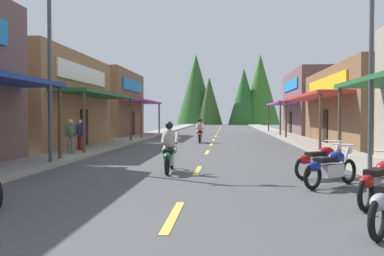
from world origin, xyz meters
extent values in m
cube|color=#4C4C4F|center=(0.00, 34.18, -0.05)|extent=(9.68, 98.37, 0.10)
cube|color=#9E9991|center=(-5.90, 34.18, 0.06)|extent=(2.13, 98.37, 0.12)
cube|color=#9E9991|center=(5.90, 34.18, 0.06)|extent=(2.13, 98.37, 0.12)
cube|color=#E0C64C|center=(0.00, 8.06, 0.01)|extent=(0.16, 2.40, 0.01)
cube|color=#E0C64C|center=(0.00, 14.28, 0.01)|extent=(0.16, 2.40, 0.01)
cube|color=#E0C64C|center=(0.00, 21.14, 0.01)|extent=(0.16, 2.40, 0.01)
cube|color=#E0C64C|center=(0.00, 26.53, 0.01)|extent=(0.16, 2.40, 0.01)
cube|color=#E0C64C|center=(0.00, 31.58, 0.01)|extent=(0.16, 2.40, 0.01)
cube|color=#E0C64C|center=(0.00, 37.21, 0.01)|extent=(0.16, 2.40, 0.01)
cube|color=#E0C64C|center=(0.00, 42.40, 0.01)|extent=(0.16, 2.40, 0.01)
cube|color=#E0C64C|center=(0.00, 48.89, 0.01)|extent=(0.16, 2.40, 0.01)
cube|color=#E0C64C|center=(0.00, 54.66, 0.01)|extent=(0.16, 2.40, 0.01)
cube|color=#E0C64C|center=(0.00, 60.62, 0.01)|extent=(0.16, 2.40, 0.01)
cube|color=#E0C64C|center=(0.00, 66.50, 0.01)|extent=(0.16, 2.40, 0.01)
cube|color=#E0C64C|center=(0.00, 72.31, 0.01)|extent=(0.16, 2.40, 0.01)
cylinder|color=brown|center=(-5.37, 16.48, 1.41)|extent=(0.14, 0.14, 2.82)
cube|color=olive|center=(-10.20, 23.92, 2.58)|extent=(6.47, 10.88, 5.15)
cube|color=#236033|center=(-6.07, 23.92, 2.90)|extent=(1.80, 9.80, 0.16)
cylinder|color=brown|center=(-5.37, 19.22, 1.41)|extent=(0.14, 0.14, 2.82)
cylinder|color=brown|center=(-5.37, 28.62, 1.41)|extent=(0.14, 0.14, 2.82)
cube|color=white|center=(-6.91, 23.92, 4.02)|extent=(0.10, 7.62, 0.90)
cube|color=black|center=(-6.93, 23.92, 1.05)|extent=(0.08, 1.10, 2.10)
cube|color=brown|center=(-9.99, 36.26, 2.72)|extent=(6.06, 9.87, 5.44)
cube|color=#8C338C|center=(-6.07, 36.26, 2.90)|extent=(1.80, 8.88, 0.16)
cylinder|color=brown|center=(-5.37, 32.02, 1.41)|extent=(0.14, 0.14, 2.82)
cylinder|color=brown|center=(-5.37, 40.50, 1.41)|extent=(0.14, 0.14, 2.82)
cube|color=#197FCC|center=(-6.91, 36.26, 4.24)|extent=(0.10, 6.91, 0.90)
cube|color=black|center=(-6.93, 36.26, 1.05)|extent=(0.08, 1.10, 2.10)
cylinder|color=brown|center=(5.37, 18.06, 1.41)|extent=(0.14, 0.14, 2.82)
cube|color=#B72D28|center=(6.07, 27.56, 2.90)|extent=(1.80, 12.28, 0.16)
cylinder|color=brown|center=(5.37, 21.62, 1.41)|extent=(0.14, 0.14, 2.82)
cylinder|color=brown|center=(5.37, 33.50, 1.41)|extent=(0.14, 0.14, 2.82)
cube|color=yellow|center=(6.91, 27.56, 3.61)|extent=(0.10, 9.55, 0.90)
cube|color=black|center=(6.93, 27.56, 1.05)|extent=(0.08, 1.10, 2.10)
cube|color=brown|center=(10.75, 41.99, 2.94)|extent=(7.56, 11.65, 5.88)
cube|color=#8C338C|center=(6.07, 41.99, 2.90)|extent=(1.80, 10.49, 0.16)
cylinder|color=brown|center=(5.37, 36.95, 1.41)|extent=(0.14, 0.14, 2.82)
cylinder|color=brown|center=(5.37, 47.03, 1.41)|extent=(0.14, 0.14, 2.82)
cube|color=#197FCC|center=(6.91, 41.99, 4.59)|extent=(0.10, 8.16, 0.90)
cube|color=black|center=(6.93, 41.99, 1.05)|extent=(0.08, 1.10, 2.10)
cylinder|color=#474C51|center=(-5.24, 15.30, 3.35)|extent=(0.14, 0.14, 6.71)
cylinder|color=#474C51|center=(5.24, 14.04, 3.40)|extent=(0.14, 0.14, 6.80)
torus|color=black|center=(3.02, 6.80, 0.32)|extent=(0.48, 0.56, 0.64)
ellipsoid|color=#99999E|center=(3.05, 6.84, 0.55)|extent=(0.46, 0.49, 0.24)
torus|color=black|center=(3.44, 8.70, 0.32)|extent=(0.48, 0.56, 0.64)
cube|color=silver|center=(3.92, 9.28, 0.40)|extent=(0.66, 0.72, 0.32)
cube|color=black|center=(3.76, 9.09, 0.68)|extent=(0.60, 0.64, 0.12)
ellipsoid|color=#A51414|center=(3.48, 8.74, 0.55)|extent=(0.46, 0.49, 0.24)
torus|color=black|center=(4.04, 11.99, 0.32)|extent=(0.54, 0.51, 0.64)
torus|color=black|center=(2.94, 10.97, 0.32)|extent=(0.54, 0.51, 0.64)
cube|color=silver|center=(3.49, 11.48, 0.40)|extent=(0.70, 0.68, 0.32)
ellipsoid|color=navy|center=(3.64, 11.62, 0.72)|extent=(0.63, 0.62, 0.28)
cube|color=black|center=(3.31, 11.31, 0.68)|extent=(0.63, 0.61, 0.12)
ellipsoid|color=navy|center=(2.98, 11.01, 0.55)|extent=(0.49, 0.48, 0.24)
cylinder|color=silver|center=(3.94, 11.90, 0.65)|extent=(0.31, 0.30, 0.71)
cylinder|color=silver|center=(3.86, 11.82, 1.02)|extent=(0.44, 0.47, 0.04)
sphere|color=white|center=(4.06, 12.01, 0.85)|extent=(0.16, 0.16, 0.16)
torus|color=black|center=(4.17, 13.50, 0.32)|extent=(0.56, 0.48, 0.64)
torus|color=black|center=(3.00, 12.57, 0.32)|extent=(0.56, 0.48, 0.64)
cube|color=silver|center=(3.59, 13.04, 0.40)|extent=(0.72, 0.66, 0.32)
ellipsoid|color=#A51414|center=(3.74, 13.16, 0.72)|extent=(0.64, 0.60, 0.28)
cube|color=black|center=(3.39, 12.88, 0.68)|extent=(0.64, 0.59, 0.12)
ellipsoid|color=#A51414|center=(3.04, 12.60, 0.55)|extent=(0.49, 0.46, 0.24)
cylinder|color=silver|center=(4.07, 13.42, 0.65)|extent=(0.33, 0.28, 0.71)
cylinder|color=silver|center=(3.98, 13.35, 1.02)|extent=(0.41, 0.49, 0.04)
sphere|color=white|center=(4.20, 13.52, 0.85)|extent=(0.16, 0.16, 0.16)
torus|color=black|center=(-0.87, 14.62, 0.32)|extent=(0.12, 0.64, 0.64)
torus|color=black|center=(-0.82, 13.12, 0.32)|extent=(0.12, 0.64, 0.64)
cube|color=silver|center=(-0.84, 13.87, 0.40)|extent=(0.30, 0.71, 0.32)
ellipsoid|color=#0C5933|center=(-0.85, 14.07, 0.72)|extent=(0.34, 0.57, 0.28)
cube|color=black|center=(-0.83, 13.62, 0.68)|extent=(0.30, 0.61, 0.12)
ellipsoid|color=#0C5933|center=(-0.82, 13.17, 0.55)|extent=(0.25, 0.45, 0.24)
cylinder|color=silver|center=(-0.86, 14.49, 0.65)|extent=(0.07, 0.37, 0.71)
cylinder|color=silver|center=(-0.86, 14.37, 1.02)|extent=(0.60, 0.06, 0.04)
sphere|color=white|center=(-0.87, 14.65, 0.85)|extent=(0.16, 0.16, 0.16)
ellipsoid|color=#B2A599|center=(-0.84, 13.72, 1.05)|extent=(0.39, 0.39, 0.64)
sphere|color=black|center=(-0.84, 13.77, 1.45)|extent=(0.24, 0.24, 0.24)
cylinder|color=#B2A599|center=(-1.00, 13.89, 0.70)|extent=(0.15, 0.43, 0.24)
cylinder|color=#B2A599|center=(-1.05, 14.01, 1.05)|extent=(0.12, 0.51, 0.40)
cylinder|color=#B2A599|center=(-0.68, 13.90, 0.70)|extent=(0.15, 0.43, 0.24)
cylinder|color=#B2A599|center=(-0.64, 14.03, 1.05)|extent=(0.12, 0.51, 0.40)
torus|color=black|center=(-0.82, 29.07, 0.32)|extent=(0.12, 0.64, 0.64)
torus|color=black|center=(-0.78, 27.57, 0.32)|extent=(0.12, 0.64, 0.64)
cube|color=silver|center=(-0.80, 28.32, 0.40)|extent=(0.30, 0.71, 0.32)
ellipsoid|color=#A51414|center=(-0.80, 28.52, 0.72)|extent=(0.34, 0.57, 0.28)
cube|color=black|center=(-0.79, 28.07, 0.68)|extent=(0.30, 0.61, 0.12)
ellipsoid|color=#A51414|center=(-0.78, 27.62, 0.55)|extent=(0.25, 0.45, 0.24)
cylinder|color=silver|center=(-0.82, 28.94, 0.65)|extent=(0.07, 0.37, 0.71)
cylinder|color=silver|center=(-0.81, 28.82, 1.02)|extent=(0.60, 0.06, 0.04)
sphere|color=white|center=(-0.82, 29.10, 0.85)|extent=(0.16, 0.16, 0.16)
ellipsoid|color=#B2A599|center=(-0.79, 28.17, 1.05)|extent=(0.39, 0.39, 0.64)
sphere|color=black|center=(-0.80, 28.22, 1.45)|extent=(0.24, 0.24, 0.24)
cylinder|color=#B2A599|center=(-0.96, 28.34, 0.70)|extent=(0.15, 0.43, 0.24)
cylinder|color=#B2A599|center=(-1.01, 28.47, 1.05)|extent=(0.12, 0.51, 0.40)
cylinder|color=#B2A599|center=(-0.64, 28.35, 0.70)|extent=(0.15, 0.43, 0.24)
cylinder|color=#B2A599|center=(-0.60, 28.48, 1.05)|extent=(0.12, 0.51, 0.40)
cylinder|color=maroon|center=(-6.07, 20.56, 0.40)|extent=(0.14, 0.14, 0.79)
cylinder|color=maroon|center=(-5.92, 20.46, 0.40)|extent=(0.14, 0.14, 0.79)
ellipsoid|color=#333F8C|center=(-6.00, 20.51, 1.07)|extent=(0.44, 0.42, 0.56)
cylinder|color=#333F8C|center=(-6.19, 20.65, 1.10)|extent=(0.09, 0.09, 0.53)
cylinder|color=#333F8C|center=(-5.80, 20.37, 1.10)|extent=(0.09, 0.09, 0.53)
sphere|color=beige|center=(-6.00, 20.51, 1.47)|extent=(0.21, 0.21, 0.21)
cylinder|color=#726659|center=(-5.75, 18.42, 0.40)|extent=(0.14, 0.14, 0.80)
cylinder|color=#726659|center=(-5.66, 18.58, 0.40)|extent=(0.14, 0.14, 0.80)
ellipsoid|color=#3F593F|center=(-5.70, 18.50, 1.09)|extent=(0.40, 0.44, 0.57)
cylinder|color=#3F593F|center=(-5.82, 18.29, 1.12)|extent=(0.09, 0.09, 0.54)
cylinder|color=#3F593F|center=(-5.59, 18.71, 1.12)|extent=(0.09, 0.09, 0.54)
sphere|color=tan|center=(-5.70, 18.50, 1.49)|extent=(0.22, 0.22, 0.22)
cone|color=#295923|center=(-5.21, 86.92, 6.99)|extent=(7.82, 7.82, 13.97)
cone|color=#255923|center=(4.22, 83.68, 5.39)|extent=(6.04, 6.04, 10.79)
cone|color=#2E5723|center=(8.01, 87.78, 6.20)|extent=(6.95, 6.95, 12.40)
cone|color=#314F23|center=(-2.46, 84.34, 4.61)|extent=(5.16, 5.16, 9.22)
cone|color=#316823|center=(7.38, 84.74, 6.77)|extent=(7.58, 7.58, 13.53)
camera|label=1|loc=(0.92, 0.68, 1.75)|focal=40.34mm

